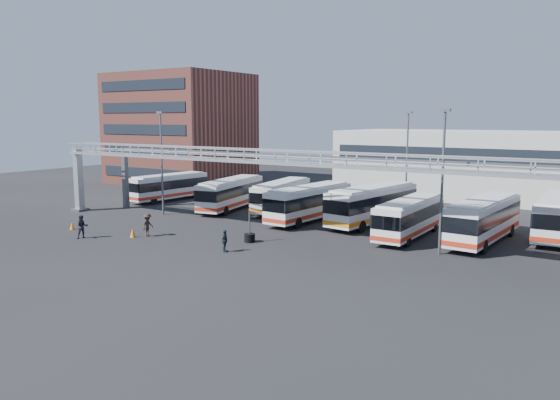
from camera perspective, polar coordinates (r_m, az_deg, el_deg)
The scene contains 21 objects.
ground at distance 39.55m, azimuth -3.78°, elevation -5.45°, with size 140.00×140.00×0.00m, color black.
gantry at distance 43.41m, azimuth 0.79°, elevation 3.20°, with size 51.40×5.15×7.10m.
apartment_building at distance 83.29m, azimuth -10.34°, elevation 7.34°, with size 18.00×15.00×16.00m, color brown.
warehouse at distance 69.82m, azimuth 23.80°, elevation 3.26°, with size 42.00×14.00×8.00m, color #9E9E99.
light_pole_left at distance 55.09m, azimuth -12.27°, elevation 4.37°, with size 0.70×0.35×10.21m.
light_pole_mid at distance 39.48m, azimuth 16.62°, elevation 2.63°, with size 0.70×0.35×10.21m.
light_pole_back at distance 56.17m, azimuth 13.13°, elevation 4.42°, with size 0.70×0.35×10.21m.
bus_0 at distance 65.09m, azimuth -11.49°, elevation 1.45°, with size 3.28×10.30×3.07m.
bus_2 at distance 57.50m, azimuth -5.15°, elevation 0.77°, with size 4.42×11.02×3.26m.
bus_3 at distance 56.36m, azimuth 0.17°, elevation 0.57°, with size 3.97×10.54×3.13m.
bus_4 at distance 50.87m, azimuth 3.10°, elevation -0.18°, with size 3.36×11.13×3.33m.
bus_5 at distance 49.91m, azimuth 9.67°, elevation -0.34°, with size 4.30×11.83×3.52m.
bus_6 at distance 45.13m, azimuth 13.40°, elevation -1.67°, with size 2.40×10.29×3.12m.
bus_7 at distance 44.91m, azimuth 20.51°, elevation -1.82°, with size 3.39×11.42×3.42m.
bus_8 at distance 49.03m, azimuth 26.96°, elevation -1.40°, with size 2.89×11.22×3.39m.
pedestrian_b at distance 46.43m, azimuth -19.97°, elevation -2.65°, with size 0.93×0.72×1.91m, color #211F2B.
pedestrian_c at distance 45.72m, azimuth -13.66°, elevation -2.55°, with size 1.22×0.70×1.89m, color #2C211D.
pedestrian_d at distance 39.50m, azimuth -5.79°, elevation -4.27°, with size 0.96×0.40×1.63m, color #1A252F.
cone_left at distance 50.59m, azimuth -20.90°, elevation -2.52°, with size 0.42×0.42×0.67m, color orange.
cone_right at distance 45.77m, azimuth -15.13°, elevation -3.33°, with size 0.46×0.46×0.74m, color orange.
tire_stack at distance 42.55m, azimuth -3.20°, elevation -3.88°, with size 0.85×0.85×2.42m.
Camera 1 is at (22.99, -30.73, 9.55)m, focal length 35.00 mm.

